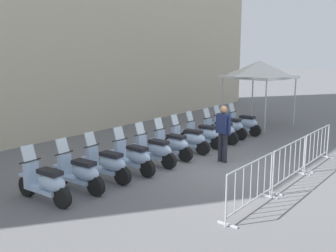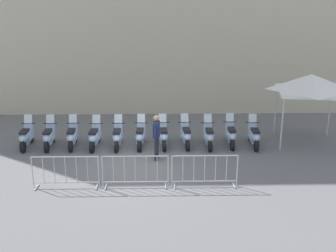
% 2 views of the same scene
% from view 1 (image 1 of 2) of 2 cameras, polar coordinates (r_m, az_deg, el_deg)
% --- Properties ---
extents(ground_plane, '(120.00, 120.00, 0.00)m').
position_cam_1_polar(ground_plane, '(11.39, 8.20, -6.30)').
color(ground_plane, slate).
extents(motorcycle_0, '(0.69, 1.71, 1.24)m').
position_cam_1_polar(motorcycle_0, '(9.20, -17.39, -7.94)').
color(motorcycle_0, black).
rests_on(motorcycle_0, ground).
extents(motorcycle_1, '(0.71, 1.71, 1.24)m').
position_cam_1_polar(motorcycle_1, '(9.70, -12.78, -6.72)').
color(motorcycle_1, black).
rests_on(motorcycle_1, ground).
extents(motorcycle_2, '(0.71, 1.71, 1.24)m').
position_cam_1_polar(motorcycle_2, '(10.31, -8.93, -5.53)').
color(motorcycle_2, black).
rests_on(motorcycle_2, ground).
extents(motorcycle_3, '(0.60, 1.72, 1.24)m').
position_cam_1_polar(motorcycle_3, '(10.87, -5.10, -4.57)').
color(motorcycle_3, black).
rests_on(motorcycle_3, ground).
extents(motorcycle_4, '(0.64, 1.72, 1.24)m').
position_cam_1_polar(motorcycle_4, '(11.55, -2.00, -3.60)').
color(motorcycle_4, black).
rests_on(motorcycle_4, ground).
extents(motorcycle_5, '(0.60, 1.72, 1.24)m').
position_cam_1_polar(motorcycle_5, '(12.28, 0.59, -2.72)').
color(motorcycle_5, black).
rests_on(motorcycle_5, ground).
extents(motorcycle_6, '(0.70, 1.71, 1.24)m').
position_cam_1_polar(motorcycle_6, '(13.02, 3.04, -1.95)').
color(motorcycle_6, black).
rests_on(motorcycle_6, ground).
extents(motorcycle_7, '(0.70, 1.71, 1.24)m').
position_cam_1_polar(motorcycle_7, '(13.79, 5.15, -1.25)').
color(motorcycle_7, black).
rests_on(motorcycle_7, ground).
extents(motorcycle_8, '(0.63, 1.72, 1.24)m').
position_cam_1_polar(motorcycle_8, '(14.50, 7.49, -0.70)').
color(motorcycle_8, black).
rests_on(motorcycle_8, ground).
extents(motorcycle_9, '(0.60, 1.72, 1.24)m').
position_cam_1_polar(motorcycle_9, '(15.34, 8.85, -0.09)').
color(motorcycle_9, black).
rests_on(motorcycle_9, ground).
extents(motorcycle_10, '(0.60, 1.72, 1.24)m').
position_cam_1_polar(motorcycle_10, '(16.08, 10.91, 0.34)').
color(motorcycle_10, black).
rests_on(motorcycle_10, ground).
extents(barrier_segment_0, '(2.09, 0.75, 1.07)m').
position_cam_1_polar(barrier_segment_0, '(8.54, 11.97, -8.64)').
color(barrier_segment_0, '#B2B5B7').
rests_on(barrier_segment_0, ground).
extents(barrier_segment_1, '(2.09, 0.75, 1.07)m').
position_cam_1_polar(barrier_segment_1, '(10.48, 17.33, -5.23)').
color(barrier_segment_1, '#B2B5B7').
rests_on(barrier_segment_1, ground).
extents(barrier_segment_2, '(2.09, 0.75, 1.07)m').
position_cam_1_polar(barrier_segment_2, '(12.50, 20.95, -2.88)').
color(barrier_segment_2, '#B2B5B7').
rests_on(barrier_segment_2, ground).
extents(officer_near_row_end, '(0.23, 0.55, 1.73)m').
position_cam_1_polar(officer_near_row_end, '(11.93, 8.02, -0.65)').
color(officer_near_row_end, '#23232D').
rests_on(officer_near_row_end, ground).
extents(canopy_tent, '(2.55, 2.55, 2.91)m').
position_cam_1_polar(canopy_tent, '(18.06, 13.22, 7.99)').
color(canopy_tent, silver).
rests_on(canopy_tent, ground).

